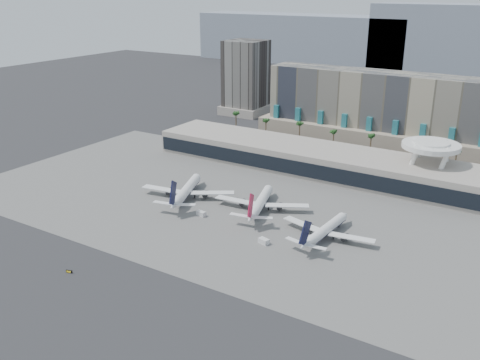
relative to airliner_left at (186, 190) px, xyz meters
The scene contains 13 objects.
ground 55.39m from the airliner_left, 55.69° to the right, with size 900.00×900.00×0.00m, color #232326.
apron_pad 32.74m from the airliner_left, 16.73° to the left, with size 260.00×130.00×0.06m, color #5B5B59.
hotel 135.81m from the airliner_left, 72.28° to the left, with size 140.00×30.00×42.00m.
office_tower 168.14m from the airliner_left, 112.47° to the left, with size 30.00×30.00×52.00m.
terminal 71.41m from the airliner_left, 64.12° to the left, with size 170.00×32.50×14.50m.
saucer_structure 112.19m from the airliner_left, 39.24° to the left, with size 26.00×26.00×21.89m.
palm_row 106.64m from the airliner_left, 69.00° to the left, with size 157.80×2.80×13.10m.
airliner_left is the anchor object (origin of this frame).
airliner_centre 34.76m from the airliner_left, ahead, with size 39.02×40.41×14.37m.
airliner_right 67.86m from the airliner_left, ahead, with size 37.41×38.58×13.31m.
service_vehicle_a 20.74m from the airliner_left, 36.00° to the right, with size 3.98×1.94×1.94m, color silver.
service_vehicle_b 54.56m from the airliner_left, 21.72° to the right, with size 3.90×2.23×2.01m, color silver.
taxiway_sign 72.68m from the airliner_left, 84.53° to the right, with size 2.21×0.93×1.01m.
Camera 1 is at (104.82, -127.23, 89.04)m, focal length 40.00 mm.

